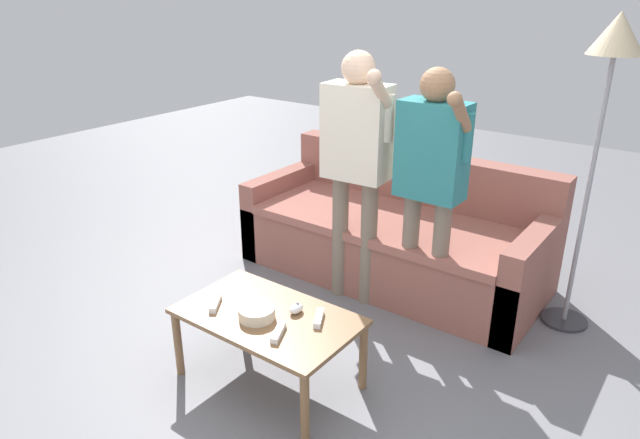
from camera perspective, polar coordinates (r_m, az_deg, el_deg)
ground_plane at (r=3.34m, az=-2.18°, el=-14.15°), size 12.00×12.00×0.00m
couch at (r=4.20m, az=7.56°, el=-1.62°), size 2.13×0.95×0.85m
coffee_table at (r=3.03m, az=-5.21°, el=-10.18°), size 0.94×0.56×0.41m
snack_bowl at (r=2.97m, az=-6.31°, el=-9.21°), size 0.19×0.19×0.06m
game_remote_nunchuk at (r=3.00m, az=-2.38°, el=-8.84°), size 0.06×0.09×0.05m
floor_lamp at (r=3.52m, az=26.98°, el=13.20°), size 0.29×0.29×1.86m
player_center at (r=3.58m, az=3.62°, el=6.78°), size 0.50×0.33×1.64m
player_right at (r=3.40m, az=10.96°, el=4.86°), size 0.46×0.34×1.57m
game_remote_wand_near at (r=2.93m, az=-0.13°, el=-9.78°), size 0.11×0.15×0.03m
game_remote_wand_far at (r=3.11m, az=-10.37°, el=-8.20°), size 0.12×0.15×0.03m
game_remote_wand_spare at (r=2.83m, az=-4.17°, el=-11.13°), size 0.10×0.16×0.03m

